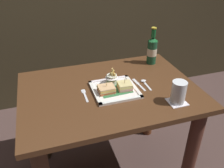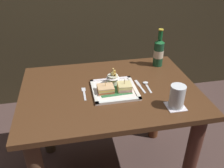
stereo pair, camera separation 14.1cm
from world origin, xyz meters
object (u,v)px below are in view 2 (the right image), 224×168
object	(u,v)px
sandwich_half_right	(124,87)
spoon	(146,84)
beer_bottle	(159,52)
fries_cup	(113,78)
square_plate	(114,90)
sandwich_half_left	(106,89)
water_glass	(177,98)
fork	(84,93)
dining_table	(110,111)
knife	(140,86)

from	to	relation	value
sandwich_half_right	spoon	size ratio (longest dim) A/B	0.67
sandwich_half_right	beer_bottle	distance (m)	0.44
fries_cup	square_plate	bearing A→B (deg)	-92.94
square_plate	spoon	xyz separation A→B (m)	(0.21, 0.03, -0.00)
sandwich_half_left	water_glass	xyz separation A→B (m)	(0.35, -0.20, 0.03)
sandwich_half_left	fries_cup	distance (m)	0.11
sandwich_half_right	fork	size ratio (longest dim) A/B	0.62
water_glass	spoon	bearing A→B (deg)	108.19
square_plate	water_glass	distance (m)	0.37
fork	spoon	bearing A→B (deg)	3.05
dining_table	sandwich_half_right	distance (m)	0.22
square_plate	knife	bearing A→B (deg)	7.90
dining_table	fork	distance (m)	0.24
knife	spoon	xyz separation A→B (m)	(0.04, 0.01, 0.00)
sandwich_half_right	fries_cup	size ratio (longest dim) A/B	0.76
dining_table	beer_bottle	bearing A→B (deg)	32.12
square_plate	knife	size ratio (longest dim) A/B	1.67
spoon	knife	bearing A→B (deg)	-172.35
dining_table	sandwich_half_right	xyz separation A→B (m)	(0.08, -0.05, 0.20)
sandwich_half_right	fries_cup	xyz separation A→B (m)	(-0.05, 0.09, 0.02)
sandwich_half_right	knife	world-z (taller)	sandwich_half_right
beer_bottle	fork	size ratio (longest dim) A/B	1.95
beer_bottle	fork	world-z (taller)	beer_bottle
beer_bottle	square_plate	bearing A→B (deg)	-143.35
dining_table	beer_bottle	xyz separation A→B (m)	(0.40, 0.25, 0.28)
dining_table	fork	size ratio (longest dim) A/B	7.76
square_plate	spoon	bearing A→B (deg)	7.85
dining_table	water_glass	size ratio (longest dim) A/B	8.41
knife	square_plate	bearing A→B (deg)	-172.10
water_glass	spoon	size ratio (longest dim) A/B	0.99
water_glass	fork	xyz separation A→B (m)	(-0.47, 0.23, -0.06)
water_glass	knife	world-z (taller)	water_glass
fork	beer_bottle	bearing A→B (deg)	26.01
sandwich_half_right	fork	bearing A→B (deg)	173.69
square_plate	spoon	distance (m)	0.21
beer_bottle	knife	world-z (taller)	beer_bottle
sandwich_half_left	spoon	xyz separation A→B (m)	(0.27, 0.05, -0.03)
dining_table	sandwich_half_left	bearing A→B (deg)	-125.02
water_glass	knife	bearing A→B (deg)	117.35
sandwich_half_right	water_glass	distance (m)	0.31
sandwich_half_left	fries_cup	size ratio (longest dim) A/B	0.84
dining_table	fork	xyz separation A→B (m)	(-0.16, -0.02, 0.17)
dining_table	square_plate	bearing A→B (deg)	-50.42
fries_cup	spoon	xyz separation A→B (m)	(0.21, -0.04, -0.05)
fork	spoon	xyz separation A→B (m)	(0.39, 0.02, 0.00)
sandwich_half_right	knife	size ratio (longest dim) A/B	0.54
sandwich_half_left	knife	bearing A→B (deg)	10.50
square_plate	sandwich_half_left	bearing A→B (deg)	-162.21
water_glass	sandwich_half_right	bearing A→B (deg)	139.10
sandwich_half_left	sandwich_half_right	xyz separation A→B (m)	(0.11, -0.00, 0.00)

